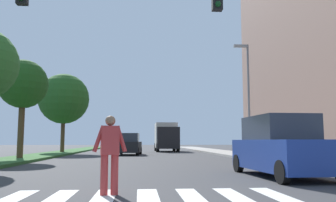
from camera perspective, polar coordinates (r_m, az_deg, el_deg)
ground_plane at (r=30.83m, az=-4.36°, el=-8.62°), size 140.00×140.00×0.00m
crosswalk at (r=7.50m, az=-3.29°, el=-15.26°), size 5.85×2.20×0.01m
median_strip at (r=29.68m, az=-18.59°, el=-8.24°), size 2.80×64.00×0.15m
tree_far at (r=22.98m, az=-22.55°, el=2.48°), size 2.96×2.96×5.91m
tree_distant at (r=33.80m, az=-16.61°, el=0.33°), size 4.64×4.64×7.19m
sidewalk_right at (r=29.86m, az=10.56°, el=-8.45°), size 3.00×64.00×0.15m
traffic_light_gantry at (r=10.14m, az=-22.76°, el=12.64°), size 9.56×0.30×6.00m
street_lamp_right at (r=24.04m, az=12.79°, el=1.90°), size 1.02×0.24×7.50m
pedestrian_performer at (r=7.69m, az=-9.46°, el=-8.01°), size 0.75×0.31×1.69m
suv_crossing at (r=12.01m, az=18.00°, el=-7.22°), size 2.13×4.67×1.97m
sedan_midblock at (r=29.10m, az=-6.39°, el=-7.12°), size 2.17×4.29×1.76m
truck_box_delivery at (r=38.43m, az=-0.29°, el=-5.78°), size 2.40×6.20×3.10m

